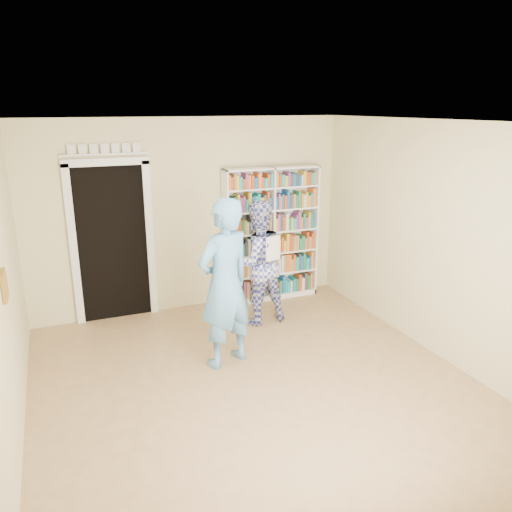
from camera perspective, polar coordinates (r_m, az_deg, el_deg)
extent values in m
plane|color=#9A6C4A|center=(5.39, 0.36, -15.00)|extent=(5.00, 5.00, 0.00)
plane|color=white|center=(4.58, 0.43, 15.04)|extent=(5.00, 5.00, 0.00)
plane|color=beige|center=(7.11, -7.43, 4.59)|extent=(4.50, 0.00, 4.50)
plane|color=beige|center=(4.50, -27.14, -4.48)|extent=(0.00, 5.00, 5.00)
plane|color=beige|center=(6.02, 20.58, 1.38)|extent=(0.00, 5.00, 5.00)
cube|color=white|center=(7.42, 1.74, 2.45)|extent=(1.45, 0.27, 2.00)
cube|color=white|center=(7.42, 1.74, 2.45)|extent=(0.02, 0.27, 2.00)
cube|color=black|center=(6.97, -16.06, 1.28)|extent=(0.90, 0.03, 2.10)
cube|color=white|center=(6.93, -20.14, 0.80)|extent=(0.10, 0.06, 2.20)
cube|color=white|center=(7.02, -12.00, 1.69)|extent=(0.10, 0.06, 2.20)
cube|color=white|center=(6.76, -16.80, 10.26)|extent=(1.10, 0.06, 0.10)
cube|color=white|center=(6.74, -16.87, 11.10)|extent=(1.10, 0.08, 0.02)
cube|color=brown|center=(4.67, -26.82, -3.04)|extent=(0.03, 0.25, 0.25)
imported|color=#5C9BCE|center=(5.50, -3.58, -3.20)|extent=(0.82, 0.68, 1.92)
imported|color=#303994|center=(6.63, 0.12, -0.76)|extent=(0.86, 0.70, 1.68)
cube|color=white|center=(6.39, 1.96, 0.86)|extent=(0.22, 0.06, 0.32)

